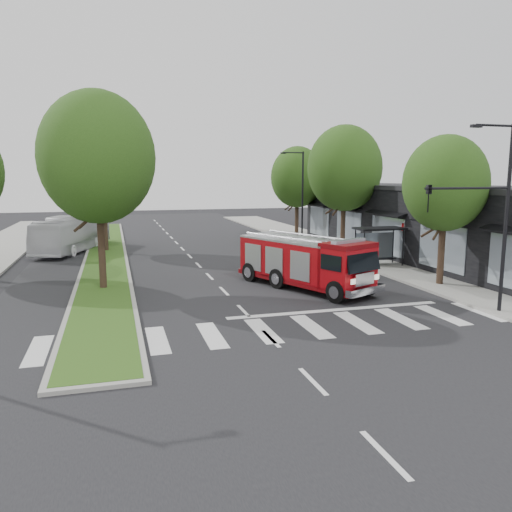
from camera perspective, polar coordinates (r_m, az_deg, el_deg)
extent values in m
plane|color=black|center=(22.15, -1.45, -6.29)|extent=(140.00, 140.00, 0.00)
cube|color=gray|center=(35.96, 14.01, -0.49)|extent=(5.00, 80.00, 0.15)
cube|color=gray|center=(39.12, -16.76, 0.14)|extent=(3.00, 50.00, 0.14)
cube|color=#2B4C15|center=(39.11, -16.76, 0.25)|extent=(2.60, 49.50, 0.02)
cube|color=black|center=(38.10, 20.04, 3.43)|extent=(8.00, 30.00, 5.00)
cylinder|color=black|center=(32.23, 12.23, 0.61)|extent=(0.08, 0.08, 2.50)
cylinder|color=black|center=(33.64, 16.44, 0.79)|extent=(0.08, 0.08, 2.50)
cylinder|color=black|center=(33.28, 11.26, 0.90)|extent=(0.08, 0.08, 2.50)
cylinder|color=black|center=(34.65, 15.38, 1.07)|extent=(0.08, 0.08, 2.50)
cube|color=black|center=(33.27, 13.95, 3.07)|extent=(3.20, 1.60, 0.12)
cube|color=#8C99A5|center=(34.02, 13.28, 1.09)|extent=(2.80, 0.04, 1.80)
cube|color=black|center=(33.53, 13.82, -0.33)|extent=(2.40, 0.40, 0.08)
cylinder|color=black|center=(28.53, 20.41, 0.43)|extent=(0.36, 0.36, 3.74)
ellipsoid|color=#15350E|center=(28.25, 20.82, 7.78)|extent=(4.40, 4.40, 5.06)
cylinder|color=black|center=(38.73, 9.90, 3.48)|extent=(0.36, 0.36, 4.40)
ellipsoid|color=#15350E|center=(38.56, 10.07, 9.85)|extent=(5.60, 5.60, 6.44)
cylinder|color=black|center=(47.91, 4.68, 4.36)|extent=(0.36, 0.36, 3.96)
ellipsoid|color=#15350E|center=(47.75, 4.74, 8.99)|extent=(5.00, 5.00, 5.75)
cylinder|color=black|center=(26.93, -17.24, 1.06)|extent=(0.36, 0.36, 4.62)
ellipsoid|color=#15350E|center=(26.71, -17.70, 10.70)|extent=(5.80, 5.80, 6.67)
cylinder|color=black|center=(40.85, -16.86, 3.51)|extent=(0.36, 0.36, 4.40)
ellipsoid|color=#15350E|center=(40.69, -17.14, 9.54)|extent=(5.60, 5.60, 6.44)
cylinder|color=black|center=(23.44, 26.66, 3.54)|extent=(0.16, 0.16, 8.00)
cylinder|color=black|center=(22.86, 25.66, 13.31)|extent=(1.80, 0.10, 0.10)
cube|color=black|center=(22.28, 23.87, 13.43)|extent=(0.45, 0.20, 0.12)
cylinder|color=black|center=(22.07, 23.06, 7.15)|extent=(4.00, 0.10, 0.10)
imported|color=black|center=(21.00, 19.14, 6.21)|extent=(0.18, 0.22, 1.10)
cylinder|color=black|center=(43.70, 5.33, 6.56)|extent=(0.16, 0.16, 8.00)
cylinder|color=black|center=(43.39, 4.28, 11.70)|extent=(1.80, 0.10, 0.10)
cube|color=black|center=(43.08, 3.13, 11.67)|extent=(0.45, 0.20, 0.12)
cube|color=#590408|center=(26.66, 5.42, -2.63)|extent=(5.50, 8.44, 0.24)
cube|color=maroon|center=(27.01, 4.29, -0.26)|extent=(4.72, 6.66, 1.94)
cube|color=maroon|center=(24.47, 10.45, -1.35)|extent=(2.92, 2.58, 2.04)
cube|color=#B2B2B7|center=(26.87, 4.31, 1.89)|extent=(4.72, 6.66, 0.12)
cylinder|color=#B2B2B7|center=(26.25, 2.94, 2.16)|extent=(2.43, 5.37, 0.10)
cylinder|color=#B2B2B7|center=(27.46, 5.63, 2.43)|extent=(2.43, 5.37, 0.10)
cube|color=silver|center=(23.97, 12.43, -3.88)|extent=(2.45, 1.33, 0.34)
cube|color=#8C99A5|center=(24.28, 10.53, 1.69)|extent=(2.09, 1.17, 0.17)
cylinder|color=black|center=(23.65, 9.18, -4.08)|extent=(0.74, 1.11, 1.07)
cylinder|color=black|center=(25.34, 12.51, -3.30)|extent=(0.74, 1.11, 1.07)
cylinder|color=black|center=(26.44, 2.52, -2.58)|extent=(0.74, 1.11, 1.07)
cylinder|color=black|center=(27.96, 5.91, -1.98)|extent=(0.74, 1.11, 1.07)
cylinder|color=black|center=(28.17, -0.67, -1.85)|extent=(0.74, 1.11, 1.07)
cylinder|color=black|center=(29.61, 2.69, -1.33)|extent=(0.74, 1.11, 1.07)
imported|color=silver|center=(42.08, -20.21, 2.44)|extent=(5.55, 10.51, 2.86)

